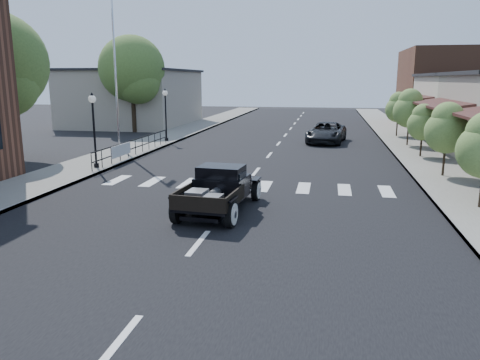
# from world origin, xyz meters

# --- Properties ---
(ground) EXTENTS (120.00, 120.00, 0.00)m
(ground) POSITION_xyz_m (0.00, 0.00, 0.00)
(ground) COLOR black
(ground) RESTS_ON ground
(road) EXTENTS (14.00, 80.00, 0.02)m
(road) POSITION_xyz_m (0.00, 15.00, 0.01)
(road) COLOR black
(road) RESTS_ON ground
(road_markings) EXTENTS (12.00, 60.00, 0.06)m
(road_markings) POSITION_xyz_m (0.00, 10.00, 0.00)
(road_markings) COLOR silver
(road_markings) RESTS_ON ground
(sidewalk_left) EXTENTS (3.00, 80.00, 0.15)m
(sidewalk_left) POSITION_xyz_m (-8.50, 15.00, 0.07)
(sidewalk_left) COLOR gray
(sidewalk_left) RESTS_ON ground
(sidewalk_right) EXTENTS (3.00, 80.00, 0.15)m
(sidewalk_right) POSITION_xyz_m (8.50, 15.00, 0.07)
(sidewalk_right) COLOR gray
(sidewalk_right) RESTS_ON ground
(low_building_left) EXTENTS (10.00, 12.00, 5.00)m
(low_building_left) POSITION_xyz_m (-15.00, 28.00, 2.50)
(low_building_left) COLOR #ADA391
(low_building_left) RESTS_ON ground
(far_building_right) EXTENTS (11.00, 10.00, 7.00)m
(far_building_right) POSITION_xyz_m (15.50, 32.00, 3.50)
(far_building_right) COLOR brown
(far_building_right) RESTS_ON ground
(railing) EXTENTS (0.08, 10.00, 1.00)m
(railing) POSITION_xyz_m (-7.30, 10.00, 0.65)
(railing) COLOR black
(railing) RESTS_ON sidewalk_left
(banner) EXTENTS (0.04, 2.20, 0.60)m
(banner) POSITION_xyz_m (-7.22, 8.00, 0.45)
(banner) COLOR silver
(banner) RESTS_ON sidewalk_left
(lamp_post_b) EXTENTS (0.36, 0.36, 3.54)m
(lamp_post_b) POSITION_xyz_m (-7.60, 6.00, 1.92)
(lamp_post_b) COLOR black
(lamp_post_b) RESTS_ON sidewalk_left
(lamp_post_c) EXTENTS (0.36, 0.36, 3.54)m
(lamp_post_c) POSITION_xyz_m (-7.60, 16.00, 1.92)
(lamp_post_c) COLOR black
(lamp_post_c) RESTS_ON sidewalk_left
(flagpole) EXTENTS (0.12, 0.12, 12.04)m
(flagpole) POSITION_xyz_m (-9.20, 12.00, 6.17)
(flagpole) COLOR silver
(flagpole) RESTS_ON sidewalk_left
(big_tree_far) EXTENTS (5.30, 5.30, 7.78)m
(big_tree_far) POSITION_xyz_m (-12.50, 22.00, 3.89)
(big_tree_far) COLOR #48672C
(big_tree_far) RESTS_ON ground
(small_tree_b) EXTENTS (1.85, 1.85, 3.08)m
(small_tree_b) POSITION_xyz_m (8.30, 7.04, 1.69)
(small_tree_b) COLOR #587837
(small_tree_b) RESTS_ON sidewalk_right
(small_tree_c) EXTENTS (1.65, 1.65, 2.75)m
(small_tree_c) POSITION_xyz_m (8.30, 12.38, 1.53)
(small_tree_c) COLOR #587837
(small_tree_c) RESTS_ON sidewalk_right
(small_tree_d) EXTENTS (2.06, 2.06, 3.44)m
(small_tree_d) POSITION_xyz_m (8.30, 16.96, 1.87)
(small_tree_d) COLOR #587837
(small_tree_d) RESTS_ON sidewalk_right
(small_tree_e) EXTENTS (1.88, 1.88, 3.13)m
(small_tree_e) POSITION_xyz_m (8.30, 22.06, 1.71)
(small_tree_e) COLOR #587837
(small_tree_e) RESTS_ON sidewalk_right
(hotrod_pickup) EXTENTS (2.45, 4.62, 1.55)m
(hotrod_pickup) POSITION_xyz_m (-0.15, 0.11, 0.77)
(hotrod_pickup) COLOR black
(hotrod_pickup) RESTS_ON ground
(second_car) EXTENTS (2.94, 5.27, 1.39)m
(second_car) POSITION_xyz_m (3.16, 18.22, 0.70)
(second_car) COLOR black
(second_car) RESTS_ON ground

